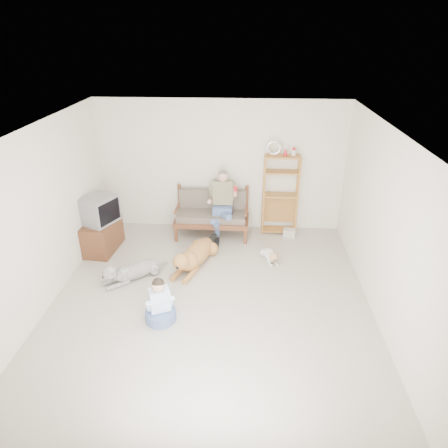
# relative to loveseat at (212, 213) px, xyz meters

# --- Properties ---
(floor) EXTENTS (5.50, 5.50, 0.00)m
(floor) POSITION_rel_loveseat_xyz_m (0.16, -2.36, -0.49)
(floor) COLOR beige
(floor) RESTS_ON ground
(ceiling) EXTENTS (5.50, 5.50, 0.00)m
(ceiling) POSITION_rel_loveseat_xyz_m (0.16, -2.36, 2.21)
(ceiling) COLOR white
(ceiling) RESTS_ON ground
(wall_back) EXTENTS (5.00, 0.00, 5.00)m
(wall_back) POSITION_rel_loveseat_xyz_m (0.16, 0.39, 0.86)
(wall_back) COLOR silver
(wall_back) RESTS_ON ground
(wall_front) EXTENTS (5.00, 0.00, 5.00)m
(wall_front) POSITION_rel_loveseat_xyz_m (0.16, -5.11, 0.86)
(wall_front) COLOR silver
(wall_front) RESTS_ON ground
(wall_left) EXTENTS (0.00, 5.50, 5.50)m
(wall_left) POSITION_rel_loveseat_xyz_m (-2.34, -2.36, 0.86)
(wall_left) COLOR silver
(wall_left) RESTS_ON ground
(wall_right) EXTENTS (0.00, 5.50, 5.50)m
(wall_right) POSITION_rel_loveseat_xyz_m (2.66, -2.36, 0.86)
(wall_right) COLOR silver
(wall_right) RESTS_ON ground
(loveseat) EXTENTS (1.51, 0.72, 0.95)m
(loveseat) POSITION_rel_loveseat_xyz_m (0.00, 0.00, 0.00)
(loveseat) COLOR brown
(loveseat) RESTS_ON ground
(man) EXTENTS (0.53, 0.76, 1.23)m
(man) POSITION_rel_loveseat_xyz_m (0.20, -0.20, 0.16)
(man) COLOR #546C9B
(man) RESTS_ON loveseat
(etagere) EXTENTS (0.74, 0.32, 1.95)m
(etagere) POSITION_rel_loveseat_xyz_m (1.38, 0.19, 0.37)
(etagere) COLOR #AE6936
(etagere) RESTS_ON ground
(book_stack) EXTENTS (0.27, 0.22, 0.15)m
(book_stack) POSITION_rel_loveseat_xyz_m (1.61, -0.02, -0.41)
(book_stack) COLOR silver
(book_stack) RESTS_ON ground
(tv_stand) EXTENTS (0.58, 0.94, 0.60)m
(tv_stand) POSITION_rel_loveseat_xyz_m (-2.06, -0.77, -0.19)
(tv_stand) COLOR brown
(tv_stand) RESTS_ON ground
(crt_tv) EXTENTS (0.70, 0.76, 0.51)m
(crt_tv) POSITION_rel_loveseat_xyz_m (-2.03, -0.78, 0.37)
(crt_tv) COLOR slate
(crt_tv) RESTS_ON tv_stand
(wall_outlet) EXTENTS (0.12, 0.02, 0.08)m
(wall_outlet) POSITION_rel_loveseat_xyz_m (-1.09, 0.38, -0.19)
(wall_outlet) COLOR silver
(wall_outlet) RESTS_ON ground
(golden_retriever) EXTENTS (0.74, 1.56, 0.49)m
(golden_retriever) POSITION_rel_loveseat_xyz_m (-0.23, -1.25, -0.29)
(golden_retriever) COLOR #AA743B
(golden_retriever) RESTS_ON ground
(shaggy_dog) EXTENTS (1.01, 0.93, 0.39)m
(shaggy_dog) POSITION_rel_loveseat_xyz_m (-1.25, -1.75, -0.33)
(shaggy_dog) COLOR silver
(shaggy_dog) RESTS_ON ground
(terrier) EXTENTS (0.31, 0.65, 0.25)m
(terrier) POSITION_rel_loveseat_xyz_m (1.17, -1.01, -0.38)
(terrier) COLOR silver
(terrier) RESTS_ON ground
(child) EXTENTS (0.46, 0.46, 0.72)m
(child) POSITION_rel_loveseat_xyz_m (-0.53, -2.77, -0.23)
(child) COLOR #546C9B
(child) RESTS_ON ground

